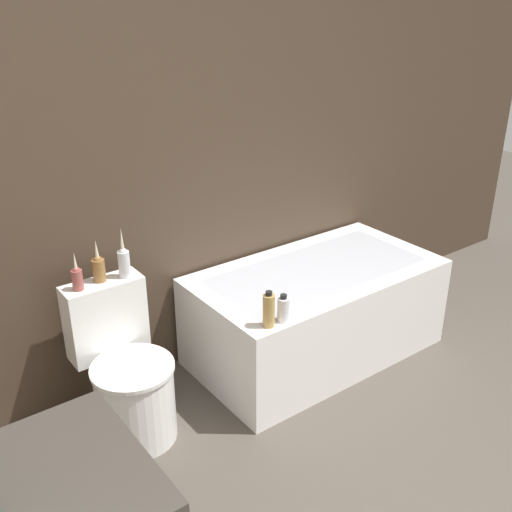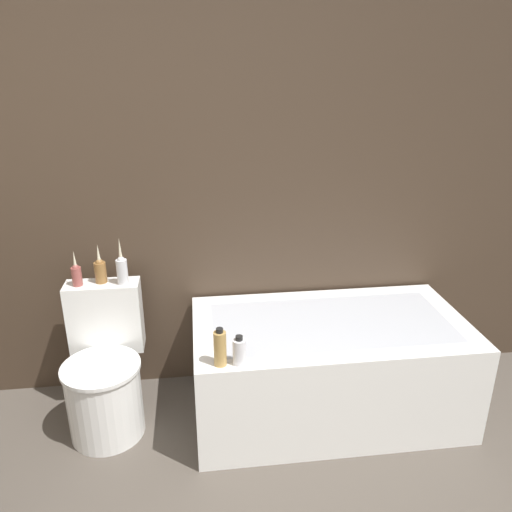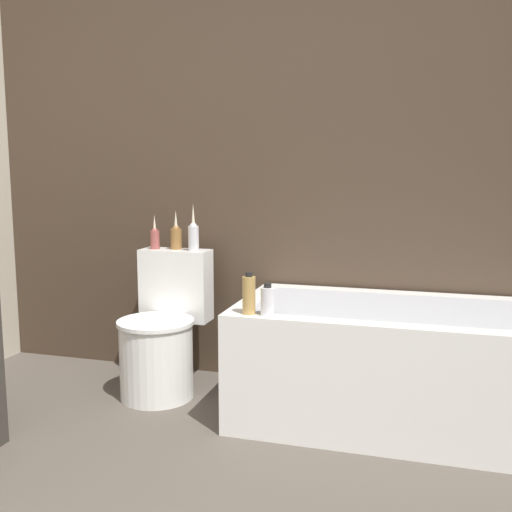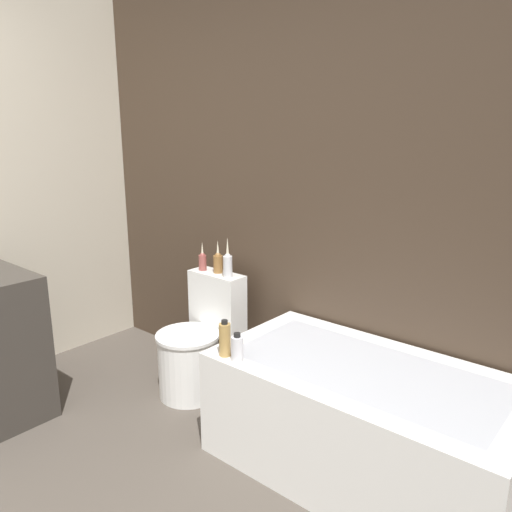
{
  "view_description": "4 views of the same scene",
  "coord_description": "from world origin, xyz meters",
  "px_view_note": "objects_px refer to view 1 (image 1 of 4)",
  "views": [
    {
      "loc": [
        -1.26,
        -0.57,
        2.03
      ],
      "look_at": [
        0.35,
        1.59,
        0.79
      ],
      "focal_mm": 42.0,
      "sensor_mm": 36.0,
      "label": 1
    },
    {
      "loc": [
        0.15,
        -0.57,
        1.82
      ],
      "look_at": [
        0.43,
        1.58,
        0.97
      ],
      "focal_mm": 35.0,
      "sensor_mm": 36.0,
      "label": 2
    },
    {
      "loc": [
        0.98,
        -1.08,
        1.18
      ],
      "look_at": [
        0.2,
        1.6,
        0.76
      ],
      "focal_mm": 42.0,
      "sensor_mm": 36.0,
      "label": 3
    },
    {
      "loc": [
        1.8,
        -0.28,
        1.63
      ],
      "look_at": [
        0.22,
        1.6,
        1.0
      ],
      "focal_mm": 35.0,
      "sensor_mm": 36.0,
      "label": 4
    }
  ],
  "objects_px": {
    "vase_silver": "(99,267)",
    "vase_bronze": "(124,261)",
    "toilet": "(127,378)",
    "shampoo_bottle_short": "(283,309)",
    "vase_gold": "(77,277)",
    "bathtub": "(315,311)",
    "shampoo_bottle_tall": "(269,310)"
  },
  "relations": [
    {
      "from": "vase_silver",
      "to": "shampoo_bottle_short",
      "type": "xyz_separation_m",
      "value": [
        0.67,
        -0.56,
        -0.2
      ]
    },
    {
      "from": "vase_gold",
      "to": "vase_bronze",
      "type": "bearing_deg",
      "value": -1.9
    },
    {
      "from": "vase_gold",
      "to": "toilet",
      "type": "bearing_deg",
      "value": -57.19
    },
    {
      "from": "shampoo_bottle_tall",
      "to": "shampoo_bottle_short",
      "type": "bearing_deg",
      "value": -2.66
    },
    {
      "from": "shampoo_bottle_short",
      "to": "vase_bronze",
      "type": "bearing_deg",
      "value": 136.48
    },
    {
      "from": "bathtub",
      "to": "vase_gold",
      "type": "distance_m",
      "value": 1.41
    },
    {
      "from": "vase_gold",
      "to": "shampoo_bottle_tall",
      "type": "relative_size",
      "value": 1.02
    },
    {
      "from": "vase_bronze",
      "to": "shampoo_bottle_tall",
      "type": "distance_m",
      "value": 0.73
    },
    {
      "from": "bathtub",
      "to": "shampoo_bottle_short",
      "type": "distance_m",
      "value": 0.69
    },
    {
      "from": "toilet",
      "to": "vase_silver",
      "type": "bearing_deg",
      "value": 90.0
    },
    {
      "from": "toilet",
      "to": "bathtub",
      "type": "bearing_deg",
      "value": -1.59
    },
    {
      "from": "vase_silver",
      "to": "vase_bronze",
      "type": "relative_size",
      "value": 0.83
    },
    {
      "from": "vase_silver",
      "to": "toilet",
      "type": "bearing_deg",
      "value": -90.0
    },
    {
      "from": "vase_gold",
      "to": "shampoo_bottle_tall",
      "type": "height_order",
      "value": "vase_gold"
    },
    {
      "from": "toilet",
      "to": "shampoo_bottle_tall",
      "type": "xyz_separation_m",
      "value": [
        0.58,
        -0.35,
        0.33
      ]
    },
    {
      "from": "toilet",
      "to": "vase_bronze",
      "type": "relative_size",
      "value": 2.92
    },
    {
      "from": "vase_silver",
      "to": "vase_bronze",
      "type": "height_order",
      "value": "vase_bronze"
    },
    {
      "from": "toilet",
      "to": "shampoo_bottle_short",
      "type": "relative_size",
      "value": 5.19
    },
    {
      "from": "vase_bronze",
      "to": "vase_silver",
      "type": "bearing_deg",
      "value": 164.24
    },
    {
      "from": "vase_silver",
      "to": "shampoo_bottle_tall",
      "type": "relative_size",
      "value": 1.14
    },
    {
      "from": "vase_bronze",
      "to": "shampoo_bottle_short",
      "type": "xyz_separation_m",
      "value": [
        0.55,
        -0.53,
        -0.21
      ]
    },
    {
      "from": "vase_bronze",
      "to": "shampoo_bottle_tall",
      "type": "bearing_deg",
      "value": -48.06
    },
    {
      "from": "bathtub",
      "to": "vase_bronze",
      "type": "distance_m",
      "value": 1.21
    },
    {
      "from": "toilet",
      "to": "shampoo_bottle_short",
      "type": "bearing_deg",
      "value": -27.95
    },
    {
      "from": "shampoo_bottle_tall",
      "to": "shampoo_bottle_short",
      "type": "distance_m",
      "value": 0.09
    },
    {
      "from": "bathtub",
      "to": "vase_silver",
      "type": "height_order",
      "value": "vase_silver"
    },
    {
      "from": "toilet",
      "to": "vase_silver",
      "type": "height_order",
      "value": "vase_silver"
    },
    {
      "from": "shampoo_bottle_short",
      "to": "vase_gold",
      "type": "bearing_deg",
      "value": 145.77
    },
    {
      "from": "bathtub",
      "to": "shampoo_bottle_short",
      "type": "relative_size",
      "value": 10.06
    },
    {
      "from": "shampoo_bottle_tall",
      "to": "bathtub",
      "type": "bearing_deg",
      "value": 28.17
    },
    {
      "from": "vase_silver",
      "to": "vase_bronze",
      "type": "distance_m",
      "value": 0.12
    },
    {
      "from": "vase_gold",
      "to": "bathtub",
      "type": "bearing_deg",
      "value": -9.27
    }
  ]
}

